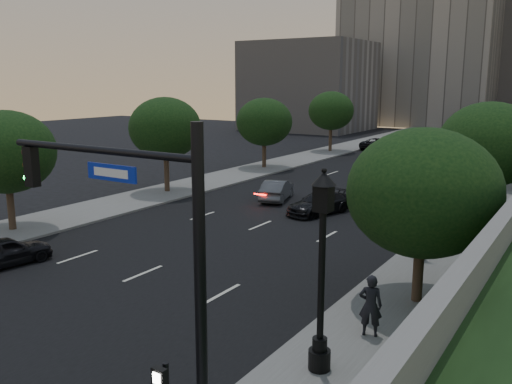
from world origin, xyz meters
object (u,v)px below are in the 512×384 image
Objects in this scene: street_lamp at (321,281)px; sedan_near_left at (6,251)px; sedan_mid_left at (277,190)px; sedan_far_left at (379,144)px; pedestrian_a at (370,305)px; pedestrian_b at (466,253)px; pedestrian_c at (422,238)px; sedan_far_right at (458,159)px; traffic_signal_mast at (159,283)px; sedan_near_right at (319,203)px.

street_lamp is 1.49× the size of sedan_near_left.
sedan_mid_left is at bearing -90.39° from sedan_near_left.
sedan_mid_left is at bearing 115.41° from sedan_far_left.
pedestrian_a reaches higher than sedan_near_left.
sedan_mid_left is at bearing -45.67° from pedestrian_b.
sedan_mid_left is 29.92m from sedan_far_left.
pedestrian_c is (-0.36, 10.67, -1.52)m from street_lamp.
sedan_far_right is at bearing 159.20° from sedan_far_left.
street_lamp is at bearing 69.78° from traffic_signal_mast.
sedan_near_left is (-13.50, 5.03, -3.03)m from traffic_signal_mast.
pedestrian_a is at bearing 127.83° from sedan_far_left.
street_lamp is 21.93m from sedan_mid_left.
traffic_signal_mast is at bearing -110.22° from street_lamp.
pedestrian_b is at bearing -89.20° from sedan_far_right.
sedan_near_right is at bearing -47.88° from pedestrian_b.
sedan_near_right is (-7.99, 16.26, -1.99)m from street_lamp.
sedan_near_right is at bearing -24.67° from pedestrian_c.
street_lamp is 39.66m from sedan_far_right.
pedestrian_c reaches higher than sedan_mid_left.
pedestrian_b reaches higher than sedan_mid_left.
traffic_signal_mast reaches higher than sedan_near_right.
sedan_near_right is 11.61m from pedestrian_b.
street_lamp is 1.15× the size of sedan_far_left.
traffic_signal_mast reaches higher than sedan_mid_left.
sedan_near_right is 2.30× the size of pedestrian_a.
sedan_far_left reaches higher than sedan_near_right.
sedan_mid_left reaches higher than sedan_near_right.
traffic_signal_mast is at bearing -55.48° from sedan_near_right.
pedestrian_c reaches higher than sedan_far_left.
pedestrian_a reaches higher than pedestrian_b.
street_lamp is 10.79m from pedestrian_c.
sedan_mid_left is at bearing 114.84° from traffic_signal_mast.
sedan_far_left is at bearing -99.62° from sedan_mid_left.
pedestrian_c is at bearing -18.93° from sedan_near_right.
sedan_far_left is at bearing 108.34° from street_lamp.
sedan_far_left is 2.86× the size of pedestrian_b.
sedan_near_right is 9.47m from pedestrian_c.
sedan_far_right is at bearing 94.68° from traffic_signal_mast.
pedestrian_c is (4.81, -28.61, 0.33)m from sedan_far_right.
sedan_mid_left is (-10.45, 22.57, -2.98)m from traffic_signal_mast.
street_lamp is 1.35× the size of sedan_mid_left.
sedan_far_right reaches higher than sedan_near_right.
sedan_near_left is 0.82× the size of sedan_far_right.
sedan_far_right is at bearing -94.94° from sedan_near_left.
sedan_near_right is 0.96× the size of sedan_far_right.
pedestrian_b is at bearing 132.78° from sedan_far_left.
street_lamp is 1.27× the size of sedan_near_right.
traffic_signal_mast is at bearing 96.85° from pedestrian_c.
street_lamp is at bearing 103.51° from pedestrian_c.
pedestrian_b is at bearing 131.50° from sedan_mid_left.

